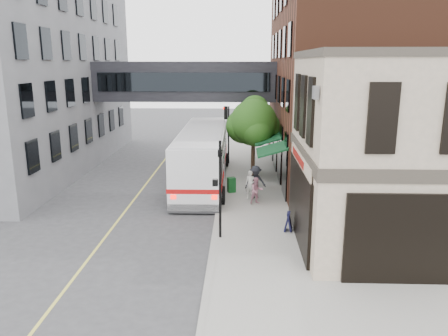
# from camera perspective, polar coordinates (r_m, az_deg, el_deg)

# --- Properties ---
(ground) EXTENTS (120.00, 120.00, 0.00)m
(ground) POSITION_cam_1_polar(r_m,az_deg,el_deg) (18.56, -2.03, -11.79)
(ground) COLOR #38383A
(ground) RESTS_ON ground
(sidewalk_main) EXTENTS (4.00, 60.00, 0.15)m
(sidewalk_main) POSITION_cam_1_polar(r_m,az_deg,el_deg) (31.72, 3.35, -0.75)
(sidewalk_main) COLOR gray
(sidewalk_main) RESTS_ON ground
(corner_building) EXTENTS (10.19, 8.12, 8.45)m
(corner_building) POSITION_cam_1_polar(r_m,az_deg,el_deg) (20.59, 24.08, 1.94)
(corner_building) COLOR tan
(corner_building) RESTS_ON ground
(brick_building) EXTENTS (13.76, 18.00, 14.00)m
(brick_building) POSITION_cam_1_polar(r_m,az_deg,el_deg) (32.90, 17.81, 11.34)
(brick_building) COLOR #4E2718
(brick_building) RESTS_ON ground
(skyway_bridge) EXTENTS (14.00, 3.18, 3.00)m
(skyway_bridge) POSITION_cam_1_polar(r_m,az_deg,el_deg) (35.00, -5.01, 11.23)
(skyway_bridge) COLOR black
(skyway_bridge) RESTS_ON ground
(traffic_signal_near) EXTENTS (0.44, 0.22, 4.60)m
(traffic_signal_near) POSITION_cam_1_polar(r_m,az_deg,el_deg) (19.39, -0.60, -1.25)
(traffic_signal_near) COLOR black
(traffic_signal_near) RESTS_ON sidewalk_main
(traffic_signal_far) EXTENTS (0.53, 0.28, 4.50)m
(traffic_signal_far) POSITION_cam_1_polar(r_m,az_deg,el_deg) (34.04, 0.38, 5.87)
(traffic_signal_far) COLOR black
(traffic_signal_far) RESTS_ON sidewalk_main
(street_sign_pole) EXTENTS (0.08, 0.75, 3.00)m
(street_sign_pole) POSITION_cam_1_polar(r_m,az_deg,el_deg) (24.48, -0.00, -0.60)
(street_sign_pole) COLOR gray
(street_sign_pole) RESTS_ON sidewalk_main
(street_tree) EXTENTS (3.80, 3.20, 5.60)m
(street_tree) POSITION_cam_1_polar(r_m,az_deg,el_deg) (30.22, 3.86, 5.93)
(street_tree) COLOR #382619
(street_tree) RESTS_ON sidewalk_main
(lane_marking) EXTENTS (0.12, 40.00, 0.01)m
(lane_marking) POSITION_cam_1_polar(r_m,az_deg,el_deg) (28.57, -10.67, -2.76)
(lane_marking) COLOR #D8CC4C
(lane_marking) RESTS_ON ground
(bus) EXTENTS (3.27, 13.20, 3.55)m
(bus) POSITION_cam_1_polar(r_m,az_deg,el_deg) (29.26, -2.75, 1.87)
(bus) COLOR white
(bus) RESTS_ON ground
(pedestrian_a) EXTENTS (0.70, 0.54, 1.69)m
(pedestrian_a) POSITION_cam_1_polar(r_m,az_deg,el_deg) (25.56, 3.45, -2.19)
(pedestrian_a) COLOR white
(pedestrian_a) RESTS_ON sidewalk_main
(pedestrian_b) EXTENTS (0.89, 0.80, 1.53)m
(pedestrian_b) POSITION_cam_1_polar(r_m,az_deg,el_deg) (24.71, 4.27, -2.96)
(pedestrian_b) COLOR #C17D93
(pedestrian_b) RESTS_ON sidewalk_main
(pedestrian_c) EXTENTS (1.39, 0.99, 1.94)m
(pedestrian_c) POSITION_cam_1_polar(r_m,az_deg,el_deg) (25.71, 4.12, -1.81)
(pedestrian_c) COLOR black
(pedestrian_c) RESTS_ON sidewalk_main
(newspaper_box) EXTENTS (0.57, 0.53, 0.92)m
(newspaper_box) POSITION_cam_1_polar(r_m,az_deg,el_deg) (26.90, 0.98, -2.20)
(newspaper_box) COLOR #124F1D
(newspaper_box) RESTS_ON sidewalk_main
(sandwich_board) EXTENTS (0.42, 0.56, 0.91)m
(sandwich_board) POSITION_cam_1_polar(r_m,az_deg,el_deg) (21.09, 8.40, -6.93)
(sandwich_board) COLOR black
(sandwich_board) RESTS_ON sidewalk_main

